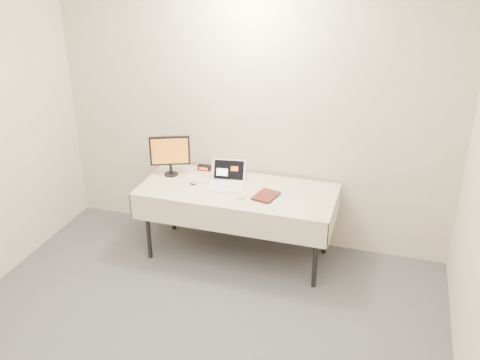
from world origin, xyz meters
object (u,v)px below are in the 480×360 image
(table, at_px, (238,195))
(laptop, at_px, (227,180))
(monitor, at_px, (170,153))
(book, at_px, (257,182))

(table, relative_size, laptop, 4.99)
(table, relative_size, monitor, 4.56)
(laptop, distance_m, book, 0.36)
(book, bearing_deg, table, 177.65)
(book, bearing_deg, laptop, 174.50)
(laptop, xyz_separation_m, book, (0.33, -0.12, 0.07))
(laptop, bearing_deg, table, -33.74)
(laptop, relative_size, monitor, 0.91)
(table, bearing_deg, monitor, 171.24)
(monitor, height_order, book, monitor)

